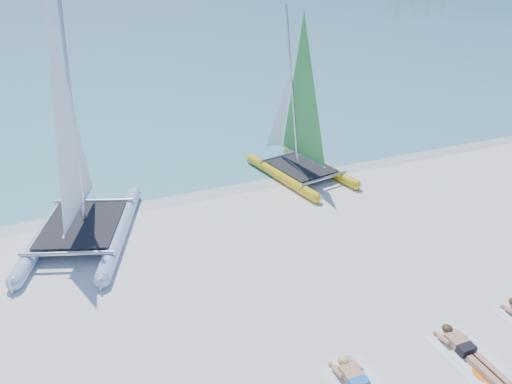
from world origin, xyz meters
TOP-DOWN VIEW (x-y plane):
  - ground at (0.00, 0.00)m, footprint 140.00×140.00m
  - sea at (0.00, 63.00)m, footprint 140.00×115.00m
  - wet_sand_strip at (0.00, 5.50)m, footprint 140.00×1.40m
  - catamaran_blue at (-4.35, 3.99)m, footprint 4.15×5.82m
  - catamaran_yellow at (3.26, 5.74)m, footprint 2.89×4.84m
  - towel_c at (2.47, -4.10)m, footprint 1.00×1.85m
  - sunbather_c at (2.47, -3.91)m, footprint 0.37×1.73m

SIDE VIEW (x-z plane):
  - ground at x=0.00m, z-range 0.00..0.00m
  - wet_sand_strip at x=0.00m, z-range 0.00..0.01m
  - sea at x=0.00m, z-range 0.00..0.01m
  - towel_c at x=2.47m, z-range 0.00..0.02m
  - sunbather_c at x=2.47m, z-range -0.01..0.25m
  - catamaran_yellow at x=3.26m, z-range -1.11..4.89m
  - catamaran_blue at x=-4.35m, z-range -1.45..5.76m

